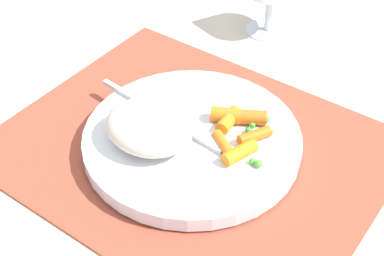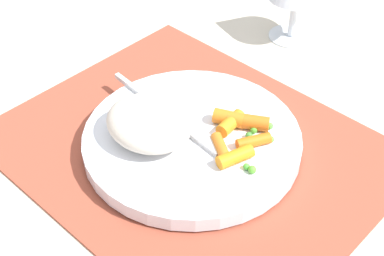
% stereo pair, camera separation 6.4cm
% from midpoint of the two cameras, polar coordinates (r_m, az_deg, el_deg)
% --- Properties ---
extents(ground_plane, '(2.40, 2.40, 0.00)m').
position_cam_midpoint_polar(ground_plane, '(0.67, -2.74, -2.30)').
color(ground_plane, beige).
extents(placemat, '(0.43, 0.35, 0.01)m').
position_cam_midpoint_polar(placemat, '(0.67, -2.75, -2.12)').
color(placemat, '#9E4733').
rests_on(placemat, ground_plane).
extents(plate, '(0.25, 0.25, 0.02)m').
position_cam_midpoint_polar(plate, '(0.66, -2.78, -1.36)').
color(plate, white).
rests_on(plate, placemat).
extents(rice_mound, '(0.10, 0.09, 0.04)m').
position_cam_midpoint_polar(rice_mound, '(0.64, -7.17, 0.01)').
color(rice_mound, beige).
rests_on(rice_mound, plate).
extents(carrot_portion, '(0.08, 0.09, 0.02)m').
position_cam_midpoint_polar(carrot_portion, '(0.65, 1.70, -0.10)').
color(carrot_portion, orange).
rests_on(carrot_portion, plate).
extents(pea_scatter, '(0.08, 0.08, 0.01)m').
position_cam_midpoint_polar(pea_scatter, '(0.65, 2.63, -0.32)').
color(pea_scatter, green).
rests_on(pea_scatter, plate).
extents(fork, '(0.19, 0.03, 0.01)m').
position_cam_midpoint_polar(fork, '(0.67, -4.66, 0.54)').
color(fork, silver).
rests_on(fork, plate).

